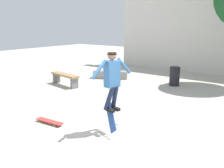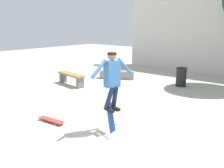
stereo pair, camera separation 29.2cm
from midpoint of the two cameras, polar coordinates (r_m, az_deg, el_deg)
The scene contains 8 objects.
ground_plane at distance 6.63m, azimuth -4.50°, elevation -9.71°, with size 40.00×40.00×0.00m, color #B2AD9E.
building_backdrop at distance 14.23m, azimuth 20.65°, elevation 11.74°, with size 11.02×0.52×5.78m.
park_bench at distance 11.01m, azimuth -11.46°, elevation 1.52°, with size 1.67×0.64×0.52m.
skate_ledge at distance 12.24m, azimuth -1.06°, elevation 2.15°, with size 1.65×1.12×0.39m.
trash_bin at distance 11.12m, azimuth 13.39°, elevation 1.85°, with size 0.47×0.47×0.82m.
skater at distance 5.81m, azimuth -1.43°, elevation 1.83°, with size 0.38×1.16×1.43m.
skateboard_flipping at distance 6.03m, azimuth -1.64°, elevation -7.62°, with size 0.62×0.43×0.62m.
skateboard_resting at distance 7.01m, azimuth -15.28°, elevation -8.21°, with size 0.88×0.27×0.08m.
Camera 1 is at (3.94, -4.64, 2.61)m, focal length 40.00 mm.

